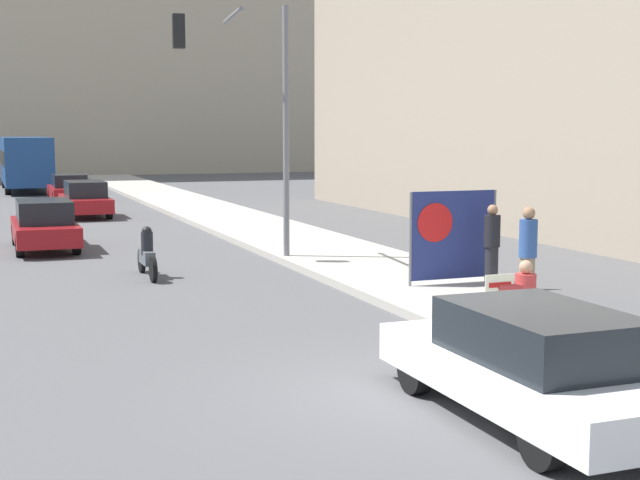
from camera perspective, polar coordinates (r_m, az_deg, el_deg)
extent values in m
plane|color=#4F4F51|center=(11.94, 6.48, -9.74)|extent=(160.00, 160.00, 0.00)
cube|color=#A8A399|center=(26.90, -1.21, -0.19)|extent=(3.56, 90.00, 0.18)
cube|color=gray|center=(34.33, 17.42, 10.99)|extent=(10.00, 32.00, 12.09)
cylinder|color=#474C56|center=(14.48, 12.82, -5.27)|extent=(0.03, 0.03, 0.45)
cylinder|color=#474C56|center=(14.69, 14.02, -5.14)|extent=(0.03, 0.03, 0.45)
cylinder|color=#474C56|center=(14.78, 12.02, -5.00)|extent=(0.03, 0.03, 0.45)
cylinder|color=#474C56|center=(14.99, 13.21, -4.87)|extent=(0.03, 0.03, 0.45)
cube|color=navy|center=(14.69, 13.04, -4.18)|extent=(0.40, 0.40, 0.02)
cube|color=navy|center=(14.81, 12.65, -3.29)|extent=(0.40, 0.02, 0.38)
cylinder|color=#424247|center=(14.54, 13.40, -3.90)|extent=(0.18, 0.42, 0.18)
cylinder|color=#424247|center=(14.44, 13.84, -5.34)|extent=(0.16, 0.16, 0.45)
cube|color=black|center=(14.43, 13.95, -6.05)|extent=(0.20, 0.28, 0.10)
cylinder|color=#B23333|center=(14.66, 13.01, -3.13)|extent=(0.34, 0.34, 0.52)
sphere|color=tan|center=(14.61, 13.04, -1.70)|extent=(0.22, 0.22, 0.22)
cylinder|color=#B23333|center=(14.41, 12.11, -2.96)|extent=(0.45, 0.09, 0.09)
cube|color=#EAE5C6|center=(14.29, 11.43, -2.82)|extent=(0.53, 0.02, 0.33)
cube|color=#AD1414|center=(14.28, 11.46, -2.82)|extent=(0.40, 0.01, 0.08)
cylinder|color=#756651|center=(17.26, 13.11, -2.56)|extent=(0.28, 0.28, 0.90)
cylinder|color=navy|center=(17.15, 13.18, 0.10)|extent=(0.34, 0.34, 0.71)
sphere|color=#936B4C|center=(17.10, 13.23, 1.68)|extent=(0.24, 0.24, 0.24)
cylinder|color=black|center=(19.11, 10.91, -1.68)|extent=(0.28, 0.28, 0.84)
cylinder|color=black|center=(19.02, 10.96, 0.57)|extent=(0.34, 0.34, 0.67)
sphere|color=#936B4C|center=(18.97, 10.99, 1.91)|extent=(0.22, 0.22, 0.22)
cylinder|color=slate|center=(18.83, 5.81, 0.05)|extent=(0.06, 0.06, 2.00)
cylinder|color=slate|center=(19.82, 11.08, 0.30)|extent=(0.06, 0.06, 2.00)
cube|color=navy|center=(19.30, 8.51, 0.32)|extent=(2.04, 0.02, 1.90)
cylinder|color=red|center=(19.04, 7.38, 1.11)|extent=(0.83, 0.01, 0.83)
cylinder|color=slate|center=(23.31, -2.19, 6.88)|extent=(0.16, 0.16, 6.46)
cylinder|color=slate|center=(23.25, -5.61, 14.09)|extent=(0.44, 2.72, 0.11)
cube|color=black|center=(23.04, -9.04, 13.05)|extent=(0.33, 0.33, 0.84)
sphere|color=green|center=(23.01, -9.03, 12.36)|extent=(0.18, 0.18, 0.18)
cube|color=white|center=(11.01, 13.27, -8.50)|extent=(1.82, 4.60, 0.50)
cube|color=black|center=(10.73, 13.90, -5.88)|extent=(1.56, 2.39, 0.60)
cylinder|color=black|center=(11.85, 6.09, -8.25)|extent=(0.22, 0.64, 0.64)
cylinder|color=black|center=(12.64, 12.62, -7.42)|extent=(0.22, 0.64, 0.64)
cylinder|color=black|center=(9.52, 14.07, -12.26)|extent=(0.22, 0.64, 0.64)
cube|color=maroon|center=(27.25, -17.22, 0.55)|extent=(1.73, 4.60, 0.55)
cube|color=black|center=(27.01, -17.24, 1.77)|extent=(1.48, 2.39, 0.64)
cylinder|color=black|center=(28.65, -18.89, 0.34)|extent=(0.22, 0.64, 0.64)
cylinder|color=black|center=(28.74, -15.89, 0.46)|extent=(0.22, 0.64, 0.64)
cylinder|color=black|center=(25.82, -18.66, -0.34)|extent=(0.22, 0.64, 0.64)
cylinder|color=black|center=(25.92, -15.34, -0.19)|extent=(0.22, 0.64, 0.64)
cube|color=maroon|center=(37.50, -14.80, 2.29)|extent=(1.73, 4.65, 0.54)
cube|color=black|center=(37.27, -14.79, 3.17)|extent=(1.49, 2.42, 0.64)
cylinder|color=black|center=(38.88, -16.12, 2.07)|extent=(0.22, 0.64, 0.64)
cylinder|color=black|center=(39.03, -13.91, 2.16)|extent=(0.22, 0.64, 0.64)
cylinder|color=black|center=(36.01, -15.73, 1.72)|extent=(0.22, 0.64, 0.64)
cylinder|color=black|center=(36.18, -13.35, 1.81)|extent=(0.22, 0.64, 0.64)
cube|color=maroon|center=(45.31, -15.76, 2.99)|extent=(1.76, 4.49, 0.50)
cube|color=black|center=(45.10, -15.77, 3.68)|extent=(1.52, 2.34, 0.61)
cylinder|color=black|center=(46.65, -16.86, 2.80)|extent=(0.22, 0.64, 0.64)
cylinder|color=black|center=(46.78, -14.97, 2.88)|extent=(0.22, 0.64, 0.64)
cylinder|color=black|center=(43.88, -16.59, 2.57)|extent=(0.22, 0.64, 0.64)
cylinder|color=black|center=(44.02, -14.59, 2.65)|extent=(0.22, 0.64, 0.64)
cube|color=navy|center=(55.15, -18.33, 4.86)|extent=(2.55, 10.46, 2.68)
cube|color=black|center=(55.14, -18.34, 5.02)|extent=(2.57, 9.94, 0.88)
cylinder|color=black|center=(58.40, -19.54, 3.67)|extent=(0.30, 1.04, 1.04)
cylinder|color=black|center=(58.49, -17.33, 3.75)|extent=(0.30, 1.04, 1.04)
cylinder|color=black|center=(51.92, -19.36, 3.32)|extent=(0.30, 1.04, 1.04)
cylinder|color=black|center=(52.03, -16.88, 3.42)|extent=(0.30, 1.04, 1.04)
cube|color=#565B60|center=(21.43, -11.01, -1.09)|extent=(0.24, 0.93, 0.32)
cylinder|color=black|center=(21.34, -11.01, -0.21)|extent=(0.28, 0.28, 0.54)
sphere|color=black|center=(21.31, -11.03, 0.55)|extent=(0.24, 0.24, 0.24)
cylinder|color=black|center=(22.21, -11.35, -1.28)|extent=(0.10, 0.60, 0.60)
cylinder|color=black|center=(20.70, -10.63, -1.86)|extent=(0.10, 0.60, 0.60)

